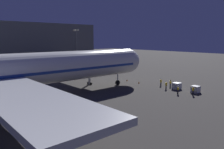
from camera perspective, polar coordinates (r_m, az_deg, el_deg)
The scene contains 12 objects.
ground_plane at distance 45.70m, azimuth -16.94°, elevation -5.85°, with size 320.00×320.00×0.00m, color #383533.
jet_bridge at distance 62.00m, azimuth -9.63°, elevation 3.80°, with size 22.74×3.40×7.42m.
apron_floodlight_mast at distance 77.94m, azimuth -9.10°, elevation 6.98°, with size 2.90×0.50×14.69m.
baggage_container_near_belt at distance 53.70m, azimuth 16.21°, elevation -2.81°, with size 1.56×1.76×1.46m, color #B7BABF.
baggage_container_mid_row at distance 51.52m, azimuth 20.56°, elevation -3.54°, with size 1.57×1.58×1.44m, color #B7BABF.
ground_crew_near_nose_gear at distance 56.45m, azimuth 12.39°, elevation -1.82°, with size 0.40×0.40×1.79m.
ground_crew_by_belt_loader at distance 48.91m, azimuth 19.99°, elevation -3.83°, with size 0.40×0.40×1.81m.
ground_crew_marshaller_fwd at distance 55.77m, azimuth 14.69°, elevation -2.09°, with size 0.40×0.40×1.71m.
ground_crew_by_tug at distance 52.96m, azimuth 13.67°, elevation -2.57°, with size 0.40×0.40×1.81m.
ground_crew_walking_aft at distance 49.03m, azimuth 16.50°, elevation -3.69°, with size 0.40×0.40×1.72m.
traffic_cone_nose_port at distance 58.48m, azimuth 6.89°, elevation -2.00°, with size 0.36×0.36×0.55m, color orange.
traffic_cone_nose_starboard at distance 61.45m, azimuth 3.84°, elevation -1.41°, with size 0.36×0.36×0.55m, color orange.
Camera 1 is at (-40.49, 17.77, 11.51)m, focal length 35.79 mm.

